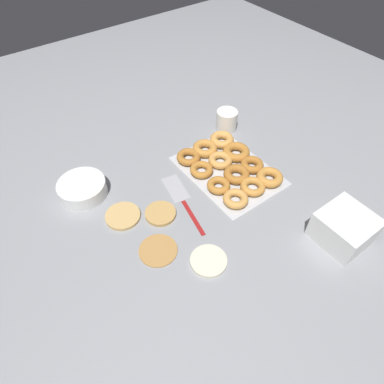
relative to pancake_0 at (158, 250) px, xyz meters
The scene contains 10 objects.
ground_plane 0.15m from the pancake_0, 63.15° to the right, with size 3.00×3.00×0.00m, color gray.
pancake_0 is the anchor object (origin of this frame).
pancake_1 0.14m from the pancake_0, 35.86° to the right, with size 0.10×0.10×0.01m, color tan.
pancake_2 0.18m from the pancake_0, ahead, with size 0.12×0.12×0.01m, color tan.
pancake_3 0.16m from the pancake_0, 140.43° to the right, with size 0.11×0.11×0.01m, color beige.
donut_tray 0.43m from the pancake_0, 70.09° to the right, with size 0.38×0.28×0.04m.
batter_bowl 0.36m from the pancake_0, 13.25° to the left, with size 0.16×0.16×0.05m.
container_stack 0.57m from the pancake_0, 121.36° to the right, with size 0.15×0.15×0.10m.
paper_cup 0.65m from the pancake_0, 58.54° to the right, with size 0.09×0.09×0.09m.
spatula 0.24m from the pancake_0, 50.66° to the right, with size 0.29×0.09×0.01m.
Camera 1 is at (-0.59, 0.39, 0.89)m, focal length 32.00 mm.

